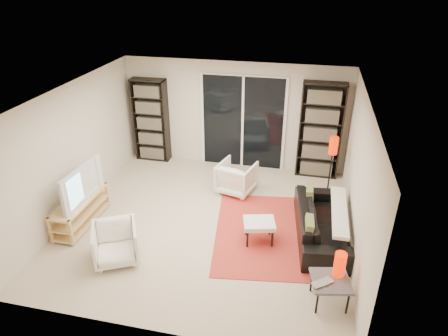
% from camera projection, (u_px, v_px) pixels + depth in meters
% --- Properties ---
extents(floor, '(5.00, 5.00, 0.00)m').
position_uv_depth(floor, '(207.00, 222.00, 7.33)').
color(floor, beige).
rests_on(floor, ground).
extents(wall_back, '(5.00, 0.02, 2.40)m').
position_uv_depth(wall_back, '(234.00, 115.00, 8.94)').
color(wall_back, beige).
rests_on(wall_back, ground).
extents(wall_front, '(5.00, 0.02, 2.40)m').
position_uv_depth(wall_front, '(150.00, 259.00, 4.61)').
color(wall_front, beige).
rests_on(wall_front, ground).
extents(wall_left, '(0.02, 5.00, 2.40)m').
position_uv_depth(wall_left, '(73.00, 151.00, 7.26)').
color(wall_left, beige).
rests_on(wall_left, ground).
extents(wall_right, '(0.02, 5.00, 2.40)m').
position_uv_depth(wall_right, '(359.00, 179.00, 6.29)').
color(wall_right, beige).
rests_on(wall_right, ground).
extents(ceiling, '(5.00, 5.00, 0.02)m').
position_uv_depth(ceiling, '(204.00, 95.00, 6.23)').
color(ceiling, white).
rests_on(ceiling, wall_back).
extents(sliding_door, '(1.92, 0.08, 2.16)m').
position_uv_depth(sliding_door, '(243.00, 123.00, 8.94)').
color(sliding_door, white).
rests_on(sliding_door, ground).
extents(bookshelf_left, '(0.80, 0.30, 1.95)m').
position_uv_depth(bookshelf_left, '(151.00, 120.00, 9.28)').
color(bookshelf_left, black).
rests_on(bookshelf_left, ground).
extents(bookshelf_right, '(0.90, 0.30, 2.10)m').
position_uv_depth(bookshelf_right, '(320.00, 131.00, 8.50)').
color(bookshelf_right, black).
rests_on(bookshelf_right, ground).
extents(tv_stand, '(0.44, 1.37, 0.50)m').
position_uv_depth(tv_stand, '(81.00, 210.00, 7.20)').
color(tv_stand, '#E6C16F').
rests_on(tv_stand, floor).
extents(tv, '(0.23, 1.14, 0.65)m').
position_uv_depth(tv, '(77.00, 183.00, 6.94)').
color(tv, black).
rests_on(tv, tv_stand).
extents(rug, '(2.13, 2.67, 0.01)m').
position_uv_depth(rug, '(267.00, 232.00, 7.04)').
color(rug, red).
rests_on(rug, floor).
extents(sofa, '(1.01, 2.08, 0.58)m').
position_uv_depth(sofa, '(321.00, 222.00, 6.82)').
color(sofa, black).
rests_on(sofa, floor).
extents(armchair_back, '(0.85, 0.86, 0.65)m').
position_uv_depth(armchair_back, '(237.00, 177.00, 8.18)').
color(armchair_back, white).
rests_on(armchair_back, floor).
extents(armchair_front, '(0.91, 0.92, 0.63)m').
position_uv_depth(armchair_front, '(116.00, 243.00, 6.28)').
color(armchair_front, white).
rests_on(armchair_front, floor).
extents(ottoman, '(0.60, 0.53, 0.40)m').
position_uv_depth(ottoman, '(259.00, 224.00, 6.68)').
color(ottoman, white).
rests_on(ottoman, floor).
extents(side_table, '(0.61, 0.61, 0.40)m').
position_uv_depth(side_table, '(331.00, 282.00, 5.45)').
color(side_table, '#4E4E54').
rests_on(side_table, floor).
extents(laptop, '(0.37, 0.35, 0.02)m').
position_uv_depth(laptop, '(324.00, 285.00, 5.33)').
color(laptop, silver).
rests_on(laptop, side_table).
extents(table_lamp, '(0.16, 0.16, 0.37)m').
position_uv_depth(table_lamp, '(340.00, 264.00, 5.44)').
color(table_lamp, red).
rests_on(table_lamp, side_table).
extents(floor_lamp, '(0.19, 0.19, 1.28)m').
position_uv_depth(floor_lamp, '(333.00, 152.00, 7.76)').
color(floor_lamp, black).
rests_on(floor_lamp, floor).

